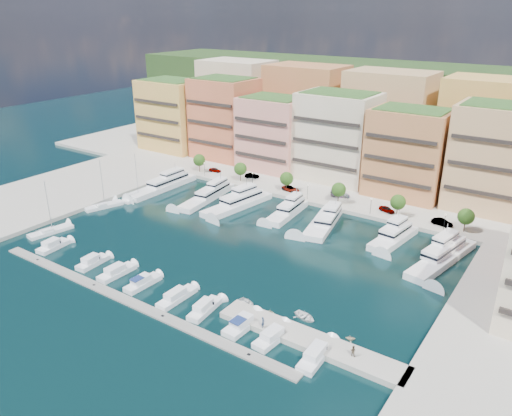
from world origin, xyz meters
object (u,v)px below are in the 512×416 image
object	(u,v)px
person_0	(263,322)
tree_1	(240,169)
yacht_0	(165,184)
tree_0	(199,160)
sailboat_0	(51,232)
cruiser_4	(143,283)
tender_3	(350,338)
car_4	(387,209)
car_3	(340,194)
cruiser_2	(92,262)
tree_3	(339,190)
tender_1	(270,312)
cruiser_7	(243,324)
sailboat_1	(104,206)
lamppost_3	(371,203)
yacht_4	(324,221)
yacht_1	(209,195)
tree_4	(398,202)
car_5	(442,222)
yacht_5	(394,236)
car_0	(215,170)
cruiser_9	(316,355)
lamppost_2	(308,190)
lamppost_4	(445,220)
tree_5	(466,217)
car_1	(252,176)
sailboat_2	(137,198)
lamppost_1	(253,177)
cruiser_6	(205,309)
person_1	(353,351)
tender_0	(247,303)
tree_2	(287,179)
cruiser_0	(53,246)
yacht_2	(239,202)
yacht_3	(288,210)
cruiser_5	(177,297)
cruiser_8	(273,337)
cruiser_3	(117,272)
lamppost_0	(204,167)
yacht_6	(443,255)
car_2	(291,189)
tender_2	(305,317)

from	to	relation	value
person_0	tree_1	bearing A→B (deg)	28.49
tree_1	yacht_0	world-z (taller)	tree_1
tree_0	sailboat_0	xyz separation A→B (m)	(-0.13, -53.52, -4.44)
cruiser_4	tree_1	bearing A→B (deg)	108.48
tender_3	car_4	bearing A→B (deg)	-9.08
tender_3	car_3	xyz separation A→B (m)	(-28.55, 55.61, 1.34)
cruiser_2	person_0	xyz separation A→B (m)	(41.71, 0.73, 1.43)
tree_3	tender_1	xyz separation A→B (m)	(12.57, -52.28, -4.32)
cruiser_7	sailboat_1	size ratio (longest dim) A/B	0.60
lamppost_3	yacht_4	distance (m)	13.39
tree_1	yacht_1	distance (m)	15.41
tree_4	car_5	size ratio (longest dim) A/B	1.16
yacht_5	sailboat_0	bearing A→B (deg)	-148.44
car_0	car_5	world-z (taller)	car_5
yacht_4	cruiser_9	world-z (taller)	yacht_4
sailboat_0	tender_3	size ratio (longest dim) A/B	8.28
lamppost_2	lamppost_4	size ratio (longest dim) A/B	1.00
cruiser_2	tree_5	bearing A→B (deg)	44.43
tree_5	tree_1	bearing A→B (deg)	180.00
car_1	sailboat_2	bearing A→B (deg)	125.97
yacht_0	tender_3	bearing A→B (deg)	-25.36
lamppost_1	cruiser_9	world-z (taller)	lamppost_1
lamppost_2	cruiser_6	bearing A→B (deg)	-79.10
car_4	cruiser_4	bearing A→B (deg)	173.71
tree_4	person_1	distance (m)	57.35
lamppost_4	person_0	distance (m)	56.72
tree_0	yacht_5	distance (m)	68.88
sailboat_0	person_1	distance (m)	77.58
cruiser_9	tender_0	distance (m)	18.15
tree_2	tree_3	bearing A→B (deg)	0.00
car_5	person_0	xyz separation A→B (m)	(-12.40, -57.93, 0.18)
cruiser_0	sailboat_2	size ratio (longest dim) A/B	0.57
cruiser_2	car_0	bearing A→B (deg)	105.24
tree_0	yacht_0	world-z (taller)	tree_0
car_0	lamppost_4	bearing A→B (deg)	-100.43
yacht_2	yacht_3	xyz separation A→B (m)	(13.65, 2.50, 0.00)
tree_0	cruiser_5	size ratio (longest dim) A/B	0.66
yacht_5	cruiser_8	size ratio (longest dim) A/B	2.07
cruiser_3	cruiser_9	distance (m)	44.53
tree_3	tree_2	bearing A→B (deg)	180.00
lamppost_0	cruiser_0	size ratio (longest dim) A/B	0.56
yacht_3	yacht_6	bearing A→B (deg)	-4.52
cruiser_0	cruiser_3	distance (m)	20.64
yacht_6	car_2	distance (m)	49.28
yacht_5	car_3	world-z (taller)	yacht_5
tender_0	car_3	distance (m)	57.31
yacht_0	yacht_1	distance (m)	16.16
car_1	car_5	bearing A→B (deg)	-117.75
yacht_5	car_2	xyz separation A→B (m)	(-34.76, 12.52, 0.53)
cruiser_4	tender_2	world-z (taller)	cruiser_4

